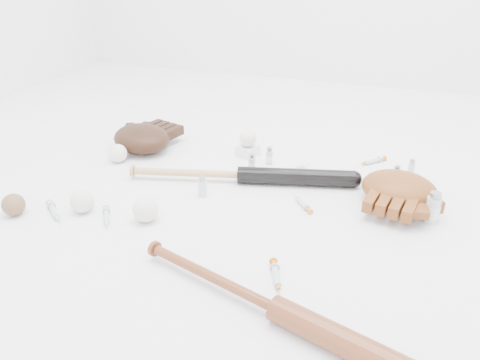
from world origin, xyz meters
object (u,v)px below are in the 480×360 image
(bat_wood, at_px, (277,309))
(glove_dark, at_px, (142,138))
(pedestal, at_px, (248,151))
(bat_dark, at_px, (240,175))

(bat_wood, bearing_deg, glove_dark, 153.02)
(bat_wood, relative_size, pedestal, 11.56)
(glove_dark, distance_m, pedestal, 0.43)
(glove_dark, height_order, pedestal, glove_dark)
(bat_dark, xyz_separation_m, pedestal, (-0.04, 0.22, -0.01))
(bat_dark, xyz_separation_m, bat_wood, (0.28, -0.59, -0.00))
(bat_wood, relative_size, glove_dark, 2.85)
(glove_dark, bearing_deg, pedestal, 28.54)
(pedestal, bearing_deg, bat_wood, -68.07)
(bat_dark, distance_m, pedestal, 0.23)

